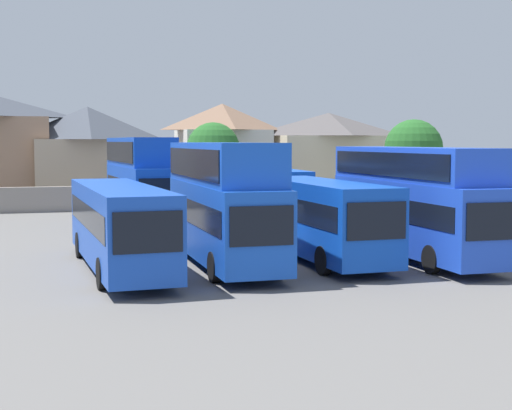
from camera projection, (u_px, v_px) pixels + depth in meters
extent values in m
plane|color=#605E5B|center=(194.00, 220.00, 48.11)|extent=(140.00, 140.00, 0.00)
cube|color=gray|center=(174.00, 197.00, 55.46)|extent=(56.00, 0.50, 1.80)
cube|color=blue|center=(119.00, 224.00, 29.08)|extent=(3.20, 12.08, 2.93)
cube|color=black|center=(148.00, 232.00, 23.40)|extent=(2.21, 0.21, 1.32)
cube|color=black|center=(119.00, 215.00, 29.05)|extent=(3.19, 11.13, 0.92)
cylinder|color=black|center=(169.00, 270.00, 26.07)|extent=(0.36, 1.12, 1.10)
cylinder|color=black|center=(102.00, 274.00, 25.33)|extent=(0.36, 1.12, 1.10)
cylinder|color=black|center=(133.00, 243.00, 33.06)|extent=(0.36, 1.12, 1.10)
cylinder|color=black|center=(80.00, 245.00, 32.31)|extent=(0.36, 1.12, 1.10)
cube|color=blue|center=(224.00, 220.00, 30.02)|extent=(2.62, 10.66, 2.98)
cube|color=black|center=(262.00, 226.00, 24.88)|extent=(2.21, 0.10, 1.34)
cube|color=black|center=(224.00, 212.00, 29.99)|extent=(2.65, 9.81, 0.94)
cube|color=blue|center=(222.00, 163.00, 30.08)|extent=(2.57, 10.13, 1.62)
cube|color=black|center=(222.00, 163.00, 30.08)|extent=(2.65, 9.60, 1.13)
cylinder|color=black|center=(276.00, 264.00, 27.30)|extent=(0.31, 1.10, 1.10)
cylinder|color=black|center=(214.00, 267.00, 26.66)|extent=(0.31, 1.10, 1.10)
cylinder|color=black|center=(232.00, 241.00, 33.61)|extent=(0.31, 1.10, 1.10)
cylinder|color=black|center=(181.00, 243.00, 32.97)|extent=(0.31, 1.10, 1.10)
cube|color=blue|center=(321.00, 217.00, 31.39)|extent=(2.91, 10.38, 2.98)
cube|color=black|center=(377.00, 221.00, 26.44)|extent=(2.28, 0.15, 1.34)
cube|color=black|center=(321.00, 208.00, 31.36)|extent=(2.92, 9.55, 0.94)
cylinder|color=black|center=(381.00, 258.00, 28.82)|extent=(0.33, 1.11, 1.10)
cylinder|color=black|center=(323.00, 261.00, 28.11)|extent=(0.33, 1.11, 1.10)
cylinder|color=black|center=(318.00, 237.00, 34.89)|extent=(0.33, 1.11, 1.10)
cylinder|color=black|center=(270.00, 239.00, 34.19)|extent=(0.33, 1.11, 1.10)
cube|color=blue|center=(413.00, 215.00, 32.07)|extent=(2.50, 11.84, 2.97)
cube|color=black|center=(493.00, 221.00, 26.35)|extent=(2.14, 0.09, 1.34)
cube|color=black|center=(413.00, 207.00, 32.04)|extent=(2.54, 10.89, 0.94)
cube|color=blue|center=(411.00, 164.00, 32.17)|extent=(2.45, 11.25, 1.42)
cube|color=black|center=(411.00, 164.00, 32.17)|extent=(2.54, 10.66, 1.00)
cylinder|color=black|center=(484.00, 257.00, 28.97)|extent=(0.31, 1.10, 1.10)
cylinder|color=black|center=(432.00, 259.00, 28.36)|extent=(0.31, 1.10, 1.10)
cylinder|color=black|center=(398.00, 234.00, 36.00)|extent=(0.31, 1.10, 1.10)
cylinder|color=black|center=(354.00, 236.00, 35.39)|extent=(0.31, 1.10, 1.10)
cube|color=blue|center=(141.00, 192.00, 45.02)|extent=(3.19, 10.75, 3.18)
cube|color=black|center=(159.00, 192.00, 39.98)|extent=(2.20, 0.22, 1.43)
cube|color=black|center=(141.00, 186.00, 44.99)|extent=(3.18, 9.90, 1.00)
cube|color=blue|center=(140.00, 152.00, 45.06)|extent=(3.11, 10.21, 1.68)
cube|color=black|center=(140.00, 152.00, 45.06)|extent=(3.16, 9.69, 1.18)
cylinder|color=black|center=(172.00, 220.00, 42.42)|extent=(0.37, 1.12, 1.10)
cylinder|color=black|center=(132.00, 222.00, 41.67)|extent=(0.37, 1.12, 1.10)
cylinder|color=black|center=(149.00, 210.00, 48.61)|extent=(0.37, 1.12, 1.10)
cylinder|color=black|center=(114.00, 211.00, 47.85)|extent=(0.37, 1.12, 1.10)
cube|color=#113EBE|center=(192.00, 192.00, 45.50)|extent=(2.90, 11.92, 3.16)
cube|color=black|center=(217.00, 192.00, 39.83)|extent=(2.16, 0.16, 1.42)
cube|color=black|center=(192.00, 186.00, 45.47)|extent=(2.90, 10.98, 1.00)
cylinder|color=black|center=(226.00, 220.00, 42.48)|extent=(0.34, 1.11, 1.10)
cylinder|color=black|center=(187.00, 221.00, 41.80)|extent=(0.34, 1.11, 1.10)
cylinder|color=black|center=(197.00, 209.00, 49.45)|extent=(0.34, 1.11, 1.10)
cylinder|color=black|center=(163.00, 210.00, 48.77)|extent=(0.34, 1.11, 1.10)
cube|color=blue|center=(270.00, 192.00, 46.85)|extent=(2.78, 10.09, 2.94)
cube|color=black|center=(294.00, 192.00, 41.95)|extent=(2.27, 0.12, 1.32)
cube|color=black|center=(270.00, 187.00, 46.82)|extent=(2.80, 9.29, 0.93)
cylinder|color=black|center=(303.00, 217.00, 44.25)|extent=(0.32, 1.11, 1.10)
cylinder|color=black|center=(264.00, 218.00, 43.66)|extent=(0.32, 1.11, 1.10)
cylinder|color=black|center=(274.00, 208.00, 50.25)|extent=(0.32, 1.11, 1.10)
cylinder|color=black|center=(240.00, 209.00, 49.67)|extent=(0.32, 1.11, 1.10)
cube|color=tan|center=(88.00, 171.00, 61.66)|extent=(8.37, 7.22, 5.17)
pyramid|color=#3D424C|center=(88.00, 123.00, 61.33)|extent=(8.79, 7.58, 2.66)
cube|color=silver|center=(223.00, 165.00, 64.89)|extent=(7.32, 6.48, 5.97)
pyramid|color=brown|center=(222.00, 117.00, 64.54)|extent=(7.69, 6.80, 2.25)
cube|color=beige|center=(328.00, 166.00, 67.59)|extent=(10.25, 7.62, 5.50)
pyramid|color=#514C4C|center=(329.00, 124.00, 67.27)|extent=(10.77, 8.00, 2.04)
cylinder|color=brown|center=(413.00, 187.00, 58.40)|extent=(0.59, 0.59, 2.88)
sphere|color=#235B23|center=(413.00, 148.00, 58.15)|extent=(4.50, 4.50, 4.50)
cylinder|color=brown|center=(213.00, 187.00, 58.75)|extent=(0.55, 0.55, 2.92)
sphere|color=#235B23|center=(213.00, 149.00, 58.51)|extent=(4.19, 4.19, 4.19)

